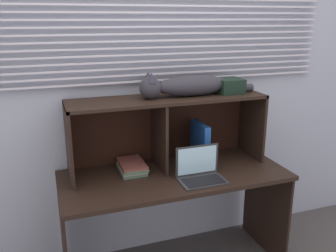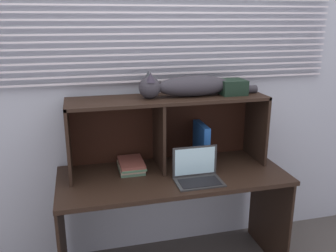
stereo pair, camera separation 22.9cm
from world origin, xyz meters
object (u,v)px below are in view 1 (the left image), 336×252
at_px(book_stack, 132,167).
at_px(storage_box, 229,86).
at_px(binder_upright, 200,143).
at_px(laptop, 201,173).
at_px(cat, 186,86).

height_order(book_stack, storage_box, storage_box).
xyz_separation_m(binder_upright, storage_box, (0.22, 0.00, 0.41)).
height_order(laptop, binder_upright, binder_upright).
distance_m(cat, book_stack, 0.68).
relative_size(binder_upright, storage_box, 1.66).
height_order(cat, binder_upright, cat).
distance_m(cat, laptop, 0.61).
bearing_deg(cat, book_stack, 179.70).
bearing_deg(binder_upright, book_stack, 179.77).
bearing_deg(laptop, cat, 89.59).
bearing_deg(cat, binder_upright, -0.00).
bearing_deg(laptop, binder_upright, 66.80).
bearing_deg(book_stack, laptop, -35.87).
bearing_deg(binder_upright, laptop, -113.20).
height_order(cat, storage_box, cat).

